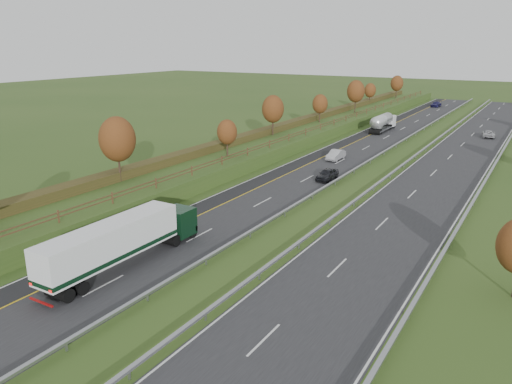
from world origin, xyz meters
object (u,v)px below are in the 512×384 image
car_dark_near (327,174)px  car_silver_mid (336,155)px  road_tanker (383,122)px  car_small_far (436,104)px  box_lorry (121,241)px  car_oncoming (489,134)px

car_dark_near → car_silver_mid: bearing=108.8°
road_tanker → car_small_far: 47.88m
box_lorry → car_silver_mid: box_lorry is taller
box_lorry → car_dark_near: size_ratio=3.66×
box_lorry → car_oncoming: box_lorry is taller
car_silver_mid → car_small_far: bearing=91.4°
car_oncoming → road_tanker: bearing=1.5°
car_silver_mid → car_oncoming: car_silver_mid is taller
car_dark_near → car_small_far: size_ratio=0.88×
road_tanker → car_silver_mid: bearing=-86.6°
road_tanker → car_dark_near: (5.37, -41.87, -1.06)m
road_tanker → car_silver_mid: size_ratio=2.39×
box_lorry → car_small_far: box_lorry is taller
car_oncoming → box_lorry: bearing=69.0°
car_dark_near → car_small_far: bearing=94.8°
road_tanker → car_oncoming: bearing=9.5°
car_small_far → car_oncoming: size_ratio=1.04×
car_dark_near → car_oncoming: 47.46m
car_dark_near → car_silver_mid: 12.37m
road_tanker → car_oncoming: size_ratio=2.31×
car_silver_mid → car_small_far: size_ratio=0.93×
road_tanker → car_dark_near: road_tanker is taller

